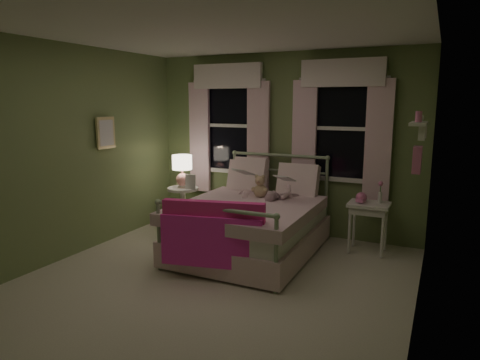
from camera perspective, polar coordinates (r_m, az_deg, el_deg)
The scene contains 18 objects.
room_shell at distance 4.37m, azimuth -3.81°, elevation 2.39°, with size 4.20×4.20×4.20m.
bed at distance 5.47m, azimuth 1.48°, elevation -5.86°, with size 1.58×2.04×1.18m.
pink_throw at distance 4.53m, azimuth -3.74°, elevation -6.26°, with size 1.09×0.39×0.71m.
child_left at distance 5.84m, azimuth 0.79°, elevation 0.54°, with size 0.25×0.16×0.67m, color #F7D1DD.
child_right at distance 5.63m, azimuth 5.97°, elevation 0.39°, with size 0.35×0.28×0.73m, color #F7D1DD.
book_left at distance 5.61m, azimuth -0.28°, elevation 0.71°, with size 0.20×0.27×0.03m, color beige.
book_right at distance 5.40m, azimuth 5.07°, elevation -0.17°, with size 0.20×0.27×0.02m, color beige.
teddy_bear at distance 5.61m, azimuth 2.70°, elevation -1.07°, with size 0.23×0.19×0.31m.
nightstand_left at distance 6.46m, azimuth -7.60°, elevation -3.00°, with size 0.46×0.46×0.65m.
table_lamp at distance 6.36m, azimuth -7.72°, elevation 1.69°, with size 0.29×0.29×0.46m.
book_nightstand at distance 6.29m, azimuth -7.29°, elevation -1.13°, with size 0.16×0.22×0.02m, color beige.
nightstand_right at distance 5.66m, azimuth 16.79°, elevation -3.93°, with size 0.50×0.40×0.64m.
pink_toy at distance 5.63m, azimuth 15.86°, elevation -2.29°, with size 0.14×0.19×0.14m.
bud_vase at distance 5.64m, azimuth 18.20°, elevation -1.56°, with size 0.06×0.06×0.28m.
window_left at distance 6.52m, azimuth -1.58°, elevation 7.89°, with size 1.34×0.13×1.96m.
window_right at distance 5.94m, azimuth 13.29°, elevation 7.38°, with size 1.34×0.13×1.96m.
wall_shelf at distance 4.49m, azimuth 22.68°, elevation 4.70°, with size 0.15×0.50×0.60m.
framed_picture at distance 5.98m, azimuth -17.46°, elevation 6.02°, with size 0.03×0.32×0.42m.
Camera 1 is at (2.13, -3.76, 1.91)m, focal length 32.00 mm.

